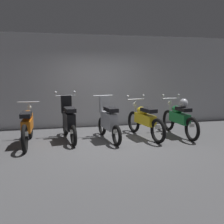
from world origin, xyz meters
TOP-DOWN VIEW (x-y plane):
  - ground_plane at (0.00, 0.00)m, footprint 80.00×80.00m
  - back_wall at (0.00, 2.30)m, footprint 16.00×0.30m
  - motorbike_slot_0 at (-2.08, 0.36)m, footprint 0.56×1.95m
  - motorbike_slot_1 at (-1.04, 0.55)m, footprint 0.59×1.68m
  - motorbike_slot_2 at (-0.01, 0.35)m, footprint 0.56×1.68m
  - motorbike_slot_3 at (1.03, 0.40)m, footprint 0.63×1.93m
  - motorbike_slot_4 at (2.07, 0.38)m, footprint 0.59×1.95m

SIDE VIEW (x-z plane):
  - ground_plane at x=0.00m, z-range 0.00..0.00m
  - motorbike_slot_0 at x=-2.08m, z-range -0.03..1.01m
  - motorbike_slot_3 at x=1.03m, z-range -0.08..1.07m
  - motorbike_slot_2 at x=-0.01m, z-range -0.06..1.11m
  - motorbike_slot_1 at x=-1.04m, z-range -0.12..1.17m
  - motorbike_slot_4 at x=2.07m, z-range -0.05..1.10m
  - back_wall at x=0.00m, z-range 0.00..3.00m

